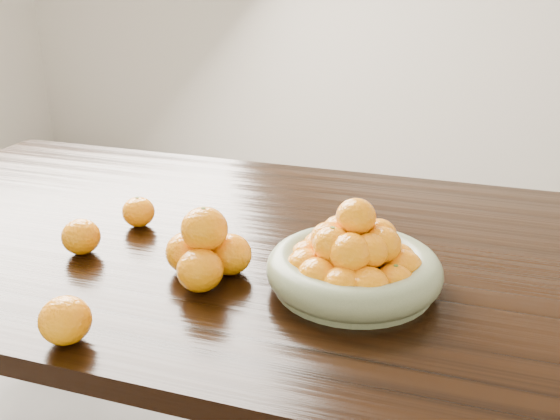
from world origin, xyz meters
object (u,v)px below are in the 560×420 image
(orange_pyramid, at_px, (205,251))
(dining_table, at_px, (271,279))
(fruit_bowl, at_px, (353,263))
(loose_orange_0, at_px, (138,212))

(orange_pyramid, bearing_deg, dining_table, 72.23)
(dining_table, height_order, fruit_bowl, fruit_bowl)
(fruit_bowl, height_order, loose_orange_0, fruit_bowl)
(loose_orange_0, bearing_deg, dining_table, 2.60)
(fruit_bowl, xyz_separation_m, orange_pyramid, (-0.26, -0.05, 0.01))
(fruit_bowl, height_order, orange_pyramid, fruit_bowl)
(loose_orange_0, bearing_deg, fruit_bowl, -14.36)
(fruit_bowl, distance_m, loose_orange_0, 0.52)
(dining_table, bearing_deg, fruit_bowl, -35.08)
(orange_pyramid, distance_m, loose_orange_0, 0.30)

